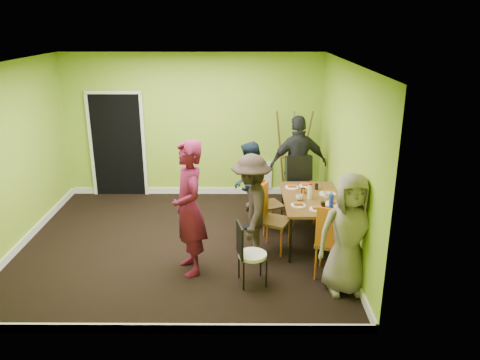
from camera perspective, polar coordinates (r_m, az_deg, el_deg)
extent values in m
plane|color=black|center=(7.56, -7.09, -7.67)|extent=(5.00, 5.00, 0.00)
cube|color=#97BB30|center=(9.21, -5.73, 6.56)|extent=(5.00, 0.04, 2.80)
cube|color=#97BB30|center=(4.96, -10.93, -4.93)|extent=(5.00, 0.04, 2.80)
cube|color=#97BB30|center=(7.79, -26.11, 2.34)|extent=(0.04, 4.50, 2.80)
cube|color=#97BB30|center=(7.15, 12.75, 2.48)|extent=(0.04, 4.50, 2.80)
cube|color=white|center=(6.78, -8.08, 13.96)|extent=(5.00, 4.50, 0.04)
cube|color=black|center=(9.54, -14.69, 4.12)|extent=(1.00, 0.05, 2.04)
cube|color=white|center=(9.40, 2.36, 0.58)|extent=(0.50, 0.04, 0.55)
cylinder|color=black|center=(6.84, 6.17, -7.32)|extent=(0.04, 0.04, 0.71)
cylinder|color=black|center=(6.97, 12.61, -7.20)|extent=(0.04, 0.04, 0.71)
cylinder|color=black|center=(8.10, 5.23, -2.96)|extent=(0.04, 0.04, 0.71)
cylinder|color=black|center=(8.20, 10.67, -2.94)|extent=(0.04, 0.04, 0.71)
cube|color=brown|center=(7.37, 8.78, -2.27)|extent=(0.90, 1.50, 0.04)
cylinder|color=#D36513|center=(7.94, 1.81, -4.34)|extent=(0.03, 0.03, 0.46)
cylinder|color=#D36513|center=(7.65, 2.95, -5.29)|extent=(0.03, 0.03, 0.46)
cylinder|color=#D36513|center=(8.08, 4.03, -3.93)|extent=(0.03, 0.03, 0.46)
cylinder|color=#D36513|center=(7.81, 5.23, -4.84)|extent=(0.03, 0.03, 0.46)
cube|color=brown|center=(7.78, 3.54, -3.04)|extent=(0.54, 0.54, 0.04)
cube|color=#D36513|center=(7.59, 2.28, -1.34)|extent=(0.19, 0.37, 0.51)
cylinder|color=#D36513|center=(7.45, 3.38, -5.93)|extent=(0.03, 0.03, 0.48)
cylinder|color=#D36513|center=(7.15, 2.30, -7.05)|extent=(0.03, 0.03, 0.48)
cylinder|color=#D36513|center=(7.34, 6.02, -6.41)|extent=(0.03, 0.03, 0.48)
cylinder|color=#D36513|center=(7.03, 5.04, -7.58)|extent=(0.03, 0.03, 0.48)
cube|color=brown|center=(7.14, 4.23, -5.00)|extent=(0.56, 0.56, 0.04)
cube|color=#D36513|center=(7.09, 2.76, -2.61)|extent=(0.20, 0.38, 0.53)
cylinder|color=#D36513|center=(8.50, 8.29, -2.79)|extent=(0.03, 0.03, 0.49)
cylinder|color=#D36513|center=(8.39, 5.86, -2.96)|extent=(0.03, 0.03, 0.49)
cylinder|color=#D36513|center=(8.17, 9.07, -3.75)|extent=(0.03, 0.03, 0.49)
cylinder|color=#D36513|center=(8.06, 6.55, -3.94)|extent=(0.03, 0.03, 0.49)
cube|color=brown|center=(8.19, 7.52, -1.75)|extent=(0.51, 0.51, 0.04)
cube|color=#D36513|center=(8.28, 7.19, 0.67)|extent=(0.42, 0.10, 0.55)
cylinder|color=#D36513|center=(6.52, 9.21, -9.95)|extent=(0.03, 0.03, 0.50)
cylinder|color=#D36513|center=(6.47, 12.55, -10.41)|extent=(0.03, 0.03, 0.50)
cylinder|color=#D36513|center=(6.85, 9.85, -8.48)|extent=(0.03, 0.03, 0.50)
cylinder|color=#D36513|center=(6.80, 13.02, -8.90)|extent=(0.03, 0.03, 0.50)
cube|color=brown|center=(6.54, 11.30, -7.49)|extent=(0.57, 0.57, 0.04)
cube|color=#D36513|center=(6.22, 11.15, -5.85)|extent=(0.41, 0.18, 0.56)
cylinder|color=black|center=(6.49, -0.14, -10.29)|extent=(0.02, 0.02, 0.41)
cylinder|color=black|center=(6.23, 0.45, -11.65)|extent=(0.02, 0.02, 0.41)
cylinder|color=black|center=(6.55, 2.54, -10.01)|extent=(0.02, 0.02, 0.41)
cylinder|color=black|center=(6.29, 3.24, -11.34)|extent=(0.02, 0.02, 0.41)
cylinder|color=white|center=(6.28, 1.54, -9.13)|extent=(0.38, 0.38, 0.05)
cube|color=black|center=(6.14, -0.02, -7.36)|extent=(0.10, 0.34, 0.45)
cylinder|color=brown|center=(9.16, 4.96, 3.16)|extent=(0.25, 0.41, 1.77)
cylinder|color=brown|center=(9.21, 7.79, 3.13)|extent=(0.25, 0.41, 1.77)
cylinder|color=brown|center=(8.93, 6.55, 2.69)|extent=(0.04, 0.40, 1.73)
cube|color=brown|center=(9.14, 6.40, 2.75)|extent=(0.48, 0.04, 0.04)
cylinder|color=white|center=(7.74, 6.33, -0.88)|extent=(0.23, 0.23, 0.01)
cylinder|color=white|center=(7.02, 7.11, -3.07)|extent=(0.22, 0.22, 0.01)
cylinder|color=white|center=(7.84, 8.01, -0.69)|extent=(0.22, 0.22, 0.01)
cylinder|color=white|center=(6.92, 9.37, -3.51)|extent=(0.22, 0.22, 0.01)
cylinder|color=white|center=(7.54, 10.61, -1.66)|extent=(0.26, 0.26, 0.01)
cylinder|color=white|center=(7.15, 11.33, -2.88)|extent=(0.27, 0.27, 0.01)
cylinder|color=white|center=(7.28, 8.51, -1.41)|extent=(0.07, 0.07, 0.22)
cylinder|color=#192CBF|center=(7.01, 11.09, -2.49)|extent=(0.07, 0.07, 0.20)
cylinder|color=#D36513|center=(7.48, 7.74, -1.37)|extent=(0.04, 0.04, 0.08)
cylinder|color=black|center=(7.51, 7.71, -1.29)|extent=(0.07, 0.07, 0.09)
cylinder|color=black|center=(7.70, 9.31, -0.80)|extent=(0.06, 0.06, 0.09)
cylinder|color=black|center=(6.99, 10.08, -2.99)|extent=(0.07, 0.07, 0.09)
imported|color=white|center=(7.22, 7.25, -2.13)|extent=(0.11, 0.11, 0.08)
imported|color=white|center=(7.35, 10.59, -1.84)|extent=(0.11, 0.11, 0.10)
imported|color=#5B0F2F|center=(6.39, -6.22, -3.46)|extent=(0.67, 0.81, 1.90)
imported|color=#131F30|center=(7.84, 1.12, -0.64)|extent=(0.71, 0.83, 1.48)
imported|color=black|center=(6.82, 1.39, -3.30)|extent=(0.59, 1.02, 1.58)
imported|color=black|center=(8.43, 7.10, 1.80)|extent=(1.12, 0.64, 1.80)
imported|color=gray|center=(6.10, 13.11, -6.46)|extent=(0.82, 0.55, 1.61)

